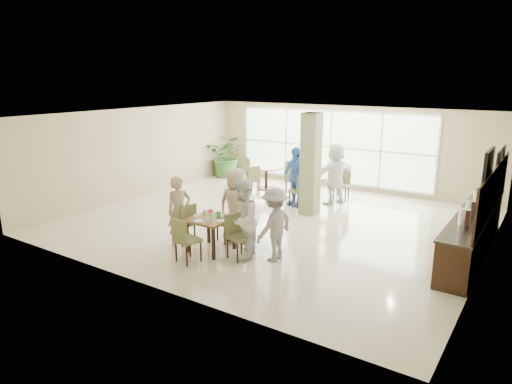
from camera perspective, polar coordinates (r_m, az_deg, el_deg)
The scene contains 23 objects.
ground at distance 12.07m, azimuth 2.37°, elevation -3.76°, with size 10.00×10.00×0.00m, color beige.
room_shell at distance 11.66m, azimuth 2.45°, elevation 4.22°, with size 10.00×10.00×10.00m.
window_bank at distance 15.84m, azimuth 9.30°, elevation 5.61°, with size 7.00×0.04×7.00m.
column at distance 12.56m, azimuth 6.85°, elevation 3.45°, with size 0.45×0.45×2.80m, color #7C8059.
main_table at distance 9.97m, azimuth -5.70°, elevation -3.85°, with size 0.87×0.87×0.75m.
round_table_left at distance 15.51m, azimuth 1.29°, elevation 2.52°, with size 1.12×1.12×0.75m.
round_table_right at distance 14.15m, azimuth 6.85°, elevation 1.26°, with size 1.11×1.11×0.75m.
chairs_main_table at distance 10.04m, azimuth -5.83°, elevation -4.76°, with size 2.15×1.98×0.95m.
chairs_table_left at distance 15.49m, azimuth 1.24°, elevation 2.12°, with size 2.19×2.01×0.95m.
chairs_table_right at distance 14.17m, azimuth 6.90°, elevation 0.87°, with size 2.15×1.89×0.95m.
tabletop_clutter at distance 9.89m, azimuth -5.69°, elevation -3.00°, with size 0.78×0.77×0.21m.
buffet_counter at distance 10.88m, azimuth 25.61°, elevation -4.18°, with size 0.64×4.70×1.95m.
wall_tv at distance 9.42m, azimuth 27.06°, elevation 3.01°, with size 0.06×1.00×0.58m.
framed_art_a at distance 11.04m, azimuth 27.98°, elevation 2.76°, with size 0.05×0.55×0.70m.
framed_art_b at distance 11.82m, azimuth 28.40°, elevation 3.37°, with size 0.05×0.55×0.70m.
potted_plant at distance 17.34m, azimuth -3.59°, elevation 4.54°, with size 1.46×1.46×1.62m, color #336026.
teen_left at distance 10.35m, azimuth -9.58°, elevation -2.42°, with size 0.58×0.38×1.60m, color tan.
teen_far at distance 10.46m, azimuth -2.49°, elevation -1.68°, with size 0.84×0.46×1.72m, color tan.
teen_right at distance 9.46m, azimuth -1.71°, elevation -3.48°, with size 0.83×0.65×1.70m, color white.
teen_standing at distance 9.42m, azimuth 2.34°, elevation -4.06°, with size 1.00×0.58×1.55m, color #98989B.
adult_a at distance 13.44m, azimuth 4.94°, elevation 1.94°, with size 1.03×0.58×1.75m, color #4279C6.
adult_b at distance 13.78m, azimuth 9.87°, elevation 2.28°, with size 1.71×0.74×1.84m, color white.
adult_standing at distance 15.52m, azimuth 6.04°, elevation 3.47°, with size 0.62×0.41×1.70m, color tan.
Camera 1 is at (5.93, -9.83, 3.74)m, focal length 32.00 mm.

